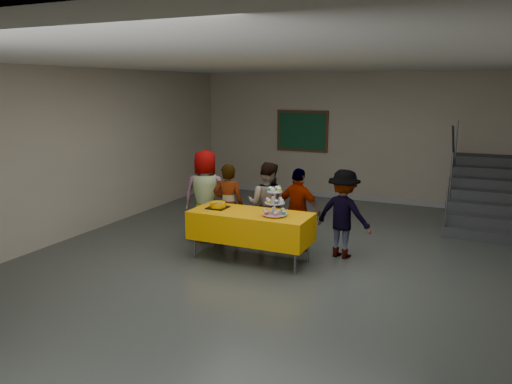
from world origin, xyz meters
TOP-DOWN VIEW (x-y plane):
  - room_shell at (0.00, 0.02)m, footprint 10.00×10.04m
  - bake_table at (-0.57, 0.11)m, footprint 1.88×0.78m
  - cupcake_stand at (-0.15, 0.07)m, footprint 0.38×0.38m
  - bear_cake at (-1.16, 0.14)m, footprint 0.32×0.36m
  - schoolchild_a at (-1.72, 0.73)m, footprint 0.89×0.70m
  - schoolchild_b at (-1.24, 0.65)m, footprint 0.59×0.47m
  - schoolchild_c at (-0.61, 0.87)m, footprint 0.75×0.61m
  - schoolchild_d at (-0.05, 0.85)m, footprint 0.86×0.50m
  - schoolchild_e at (0.69, 0.86)m, footprint 0.99×0.69m
  - staircase at (2.70, 4.13)m, footprint 1.30×2.40m
  - noticeboard at (-1.44, 4.96)m, footprint 1.30×0.05m

SIDE VIEW (x-z plane):
  - staircase at x=2.70m, z-range -0.53..1.51m
  - bake_table at x=-0.57m, z-range 0.17..0.94m
  - schoolchild_d at x=-0.05m, z-range 0.00..1.38m
  - schoolchild_e at x=0.69m, z-range 0.00..1.41m
  - schoolchild_b at x=-1.24m, z-range 0.00..1.41m
  - schoolchild_c at x=-0.61m, z-range 0.00..1.44m
  - schoolchild_a at x=-1.72m, z-range 0.00..1.60m
  - bear_cake at x=-1.16m, z-range 0.77..0.89m
  - cupcake_stand at x=-0.15m, z-range 0.73..1.17m
  - noticeboard at x=-1.44m, z-range 1.10..2.10m
  - room_shell at x=0.00m, z-range 0.62..3.64m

